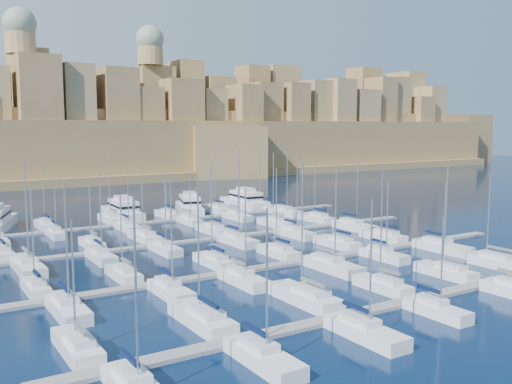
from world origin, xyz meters
TOP-DOWN VIEW (x-y plane):
  - ground at (0.00, 0.00)m, footprint 600.00×600.00m
  - pontoon_near at (0.00, -34.00)m, footprint 84.00×2.00m
  - pontoon_mid_near at (0.00, -12.00)m, footprint 84.00×2.00m
  - pontoon_mid_far at (0.00, 10.00)m, footprint 84.00×2.00m
  - pontoon_far at (0.00, 32.00)m, footprint 84.00×2.00m
  - sailboat_0 at (-36.52, -28.74)m, footprint 2.62×8.75m
  - sailboat_1 at (-23.87, -28.03)m, footprint 3.05×10.18m
  - sailboat_2 at (-10.68, -27.79)m, footprint 3.20×10.68m
  - sailboat_3 at (0.31, -28.98)m, footprint 2.47×8.25m
  - sailboat_4 at (12.22, -28.68)m, footprint 2.66×8.87m
  - sailboat_5 at (22.58, -28.01)m, footprint 3.07×10.23m
  - sailboat_7 at (-23.90, -39.45)m, footprint 2.74×9.14m
  - sailboat_8 at (-12.44, -39.53)m, footprint 2.79×9.29m
  - sailboat_9 at (-1.52, -38.73)m, footprint 2.30×7.67m
  - sailboat_12 at (-35.84, -7.30)m, footprint 2.28×7.61m
  - sailboat_13 at (-24.75, -6.93)m, footprint 2.50×8.35m
  - sailboat_14 at (-11.26, -6.80)m, footprint 2.59×8.62m
  - sailboat_15 at (-0.03, -6.80)m, footprint 2.59×8.62m
  - sailboat_16 at (12.15, -6.44)m, footprint 2.80×9.35m
  - sailboat_17 at (22.70, -6.40)m, footprint 2.83×9.43m
  - sailboat_18 at (-34.61, -17.61)m, footprint 2.84×9.45m
  - sailboat_19 at (-22.58, -17.22)m, footprint 2.60×8.66m
  - sailboat_20 at (-12.68, -17.40)m, footprint 2.71×9.04m
  - sailboat_21 at (1.29, -18.11)m, footprint 3.14×10.46m
  - sailboat_22 at (12.21, -17.10)m, footprint 2.53×8.42m
  - sailboat_23 at (24.23, -17.91)m, footprint 3.02×10.07m
  - sailboat_24 at (-36.34, 15.12)m, footprint 2.53×8.45m
  - sailboat_25 at (-22.59, 14.92)m, footprint 2.41×8.04m
  - sailboat_26 at (-13.18, 15.62)m, footprint 2.85×9.48m
  - sailboat_27 at (0.25, 15.48)m, footprint 2.76×9.20m
  - sailboat_28 at (14.33, 15.44)m, footprint 2.73×9.10m
  - sailboat_29 at (24.92, 15.51)m, footprint 2.78×9.25m
  - sailboat_30 at (-34.64, 3.90)m, footprint 3.13×10.45m
  - sailboat_31 at (-24.17, 4.82)m, footprint 2.57×8.57m
  - sailboat_32 at (-13.91, 4.87)m, footprint 2.54×8.47m
  - sailboat_33 at (-0.89, 4.25)m, footprint 2.92×9.73m
  - sailboat_34 at (11.30, 4.40)m, footprint 2.83×9.44m
  - sailboat_35 at (25.32, 4.04)m, footprint 3.05×10.16m
  - sailboat_37 at (-25.24, 37.41)m, footprint 2.71×9.04m
  - sailboat_38 at (-11.96, 37.74)m, footprint 2.92×9.72m
  - sailboat_39 at (0.45, 37.19)m, footprint 2.58×8.60m
  - sailboat_40 at (13.16, 38.10)m, footprint 3.14×10.46m
  - sailboat_41 at (25.07, 37.29)m, footprint 2.64×8.80m
  - sailboat_43 at (-25.60, 27.37)m, footprint 2.24×7.46m
  - sailboat_44 at (-12.28, 26.61)m, footprint 2.70×9.00m
  - sailboat_45 at (1.03, 27.13)m, footprint 2.39×7.95m
  - sailboat_46 at (12.13, 26.66)m, footprint 2.67×8.90m
  - sailboat_47 at (24.49, 26.20)m, footprint 2.95×9.83m
  - motor_yacht_b at (-8.13, 41.51)m, footprint 5.68×16.86m
  - motor_yacht_c at (7.59, 40.80)m, footprint 8.80×15.84m
  - motor_yacht_d at (23.12, 41.69)m, footprint 5.85×17.25m
  - fortified_city at (-0.19, 155.26)m, footprint 460.00×108.95m

SIDE VIEW (x-z plane):
  - ground at x=0.00m, z-range 0.00..0.00m
  - pontoon_near at x=0.00m, z-range 0.00..0.40m
  - pontoon_mid_near at x=0.00m, z-range 0.00..0.40m
  - pontoon_mid_far at x=0.00m, z-range 0.00..0.40m
  - pontoon_far at x=0.00m, z-range 0.00..0.40m
  - sailboat_43 at x=-25.60m, z-range -4.89..6.30m
  - sailboat_9 at x=-1.52m, z-range -4.89..6.30m
  - sailboat_45 at x=1.03m, z-range -5.15..6.58m
  - sailboat_13 at x=-24.75m, z-range -5.02..6.45m
  - sailboat_32 at x=-13.91m, z-range -5.26..6.70m
  - sailboat_22 at x=12.21m, z-range -5.35..6.79m
  - sailboat_25 at x=-22.59m, z-range -5.61..7.06m
  - sailboat_3 at x=0.31m, z-range -5.61..7.06m
  - sailboat_0 at x=-36.52m, z-range -5.42..6.87m
  - sailboat_12 at x=-35.84m, z-range -5.82..7.28m
  - sailboat_44 at x=-12.28m, z-range -5.46..6.92m
  - sailboat_39 at x=0.45m, z-range -5.78..7.24m
  - sailboat_20 at x=-12.68m, z-range -5.67..7.13m
  - sailboat_4 at x=12.22m, z-range -5.83..7.30m
  - sailboat_46 at x=12.13m, z-range -5.85..7.32m
  - sailboat_27 at x=0.25m, z-range -5.84..7.32m
  - sailboat_31 at x=-24.17m, z-range -6.13..7.60m
  - sailboat_29 at x=24.92m, z-range -5.87..7.35m
  - sailboat_15 at x=-0.03m, z-range -6.24..7.72m
  - sailboat_7 at x=-23.90m, z-range -6.15..7.64m
  - sailboat_8 at x=-12.44m, z-range -6.14..7.62m
  - sailboat_37 at x=-25.24m, z-range -6.51..8.01m
  - sailboat_16 at x=12.15m, z-range -6.40..7.90m
  - sailboat_41 at x=25.07m, z-range -6.60..8.10m
  - sailboat_26 at x=-13.18m, z-range -6.36..7.86m
  - sailboat_19 at x=-22.58m, z-range -6.66..8.16m
  - sailboat_24 at x=-36.34m, z-range -6.68..8.18m
  - sailboat_14 at x=-11.26m, z-range -6.72..8.22m
  - sailboat_17 at x=22.70m, z-range -6.57..8.07m
  - sailboat_5 at x=22.58m, z-range -6.05..7.56m
  - sailboat_28 at x=14.33m, z-range -6.79..8.29m
  - sailboat_18 at x=-34.61m, z-range -6.68..8.18m
  - sailboat_23 at x=24.23m, z-range -6.40..7.91m
  - sailboat_38 at x=-11.96m, z-range -6.68..8.19m
  - sailboat_47 at x=24.49m, z-range -6.67..8.19m
  - sailboat_35 at x=25.32m, z-range -6.57..8.09m
  - sailboat_34 at x=11.30m, z-range -7.19..8.71m
  - sailboat_21 at x=1.29m, z-range -6.65..8.18m
  - sailboat_1 at x=-23.87m, z-range -7.01..8.54m
  - sailboat_40 at x=13.16m, z-range -7.02..8.56m
  - sailboat_33 at x=-0.89m, z-range -7.47..9.01m
  - sailboat_30 at x=-34.64m, z-range -7.11..8.65m
  - sailboat_2 at x=-10.68m, z-range -7.48..9.04m
  - motor_yacht_b at x=-8.13m, z-range -0.90..4.35m
  - motor_yacht_c at x=7.59m, z-range -0.90..4.35m
  - motor_yacht_d at x=23.12m, z-range -0.90..4.35m
  - fortified_city at x=-0.19m, z-range -15.02..44.50m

